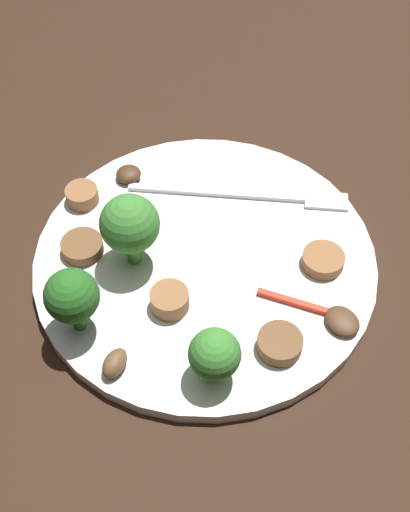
% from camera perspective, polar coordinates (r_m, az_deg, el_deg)
% --- Properties ---
extents(ground_plane, '(1.40, 1.40, 0.00)m').
position_cam_1_polar(ground_plane, '(0.51, -0.00, -0.76)').
color(ground_plane, black).
extents(plate, '(0.26, 0.26, 0.01)m').
position_cam_1_polar(plate, '(0.50, -0.00, -0.38)').
color(plate, white).
rests_on(plate, ground_plane).
extents(fork, '(0.18, 0.04, 0.00)m').
position_cam_1_polar(fork, '(0.54, 4.35, 5.27)').
color(fork, silver).
rests_on(fork, plate).
extents(broccoli_floret_0, '(0.03, 0.03, 0.05)m').
position_cam_1_polar(broccoli_floret_0, '(0.42, 1.41, -8.59)').
color(broccoli_floret_0, '#408630').
rests_on(broccoli_floret_0, plate).
extents(broccoli_floret_1, '(0.04, 0.04, 0.06)m').
position_cam_1_polar(broccoli_floret_1, '(0.44, -11.55, -3.48)').
color(broccoli_floret_1, '#296420').
rests_on(broccoli_floret_1, plate).
extents(broccoli_floret_2, '(0.04, 0.04, 0.06)m').
position_cam_1_polar(broccoli_floret_2, '(0.46, -6.59, 2.30)').
color(broccoli_floret_2, '#408630').
rests_on(broccoli_floret_2, plate).
extents(sausage_slice_0, '(0.04, 0.04, 0.01)m').
position_cam_1_polar(sausage_slice_0, '(0.45, 6.54, -7.62)').
color(sausage_slice_0, brown).
rests_on(sausage_slice_0, plate).
extents(sausage_slice_1, '(0.05, 0.05, 0.01)m').
position_cam_1_polar(sausage_slice_1, '(0.51, -10.67, 0.79)').
color(sausage_slice_1, brown).
rests_on(sausage_slice_1, plate).
extents(sausage_slice_2, '(0.03, 0.03, 0.02)m').
position_cam_1_polar(sausage_slice_2, '(0.47, -3.12, -3.87)').
color(sausage_slice_2, brown).
rests_on(sausage_slice_2, plate).
extents(sausage_slice_3, '(0.04, 0.04, 0.01)m').
position_cam_1_polar(sausage_slice_3, '(0.54, -10.69, 5.23)').
color(sausage_slice_3, brown).
rests_on(sausage_slice_3, plate).
extents(sausage_slice_4, '(0.04, 0.04, 0.01)m').
position_cam_1_polar(sausage_slice_4, '(0.50, 10.26, -0.35)').
color(sausage_slice_4, brown).
rests_on(sausage_slice_4, plate).
extents(mushroom_0, '(0.02, 0.03, 0.01)m').
position_cam_1_polar(mushroom_0, '(0.44, -7.90, -9.25)').
color(mushroom_0, brown).
rests_on(mushroom_0, plate).
extents(mushroom_1, '(0.03, 0.03, 0.01)m').
position_cam_1_polar(mushroom_1, '(0.55, -6.70, 7.11)').
color(mushroom_1, '#422B19').
rests_on(mushroom_1, plate).
extents(mushroom_2, '(0.03, 0.03, 0.01)m').
position_cam_1_polar(mushroom_2, '(0.47, 11.91, -5.58)').
color(mushroom_2, '#4C331E').
rests_on(mushroom_2, plate).
extents(pepper_strip_1, '(0.05, 0.03, 0.00)m').
position_cam_1_polar(pepper_strip_1, '(0.47, 7.82, -4.03)').
color(pepper_strip_1, red).
rests_on(pepper_strip_1, plate).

